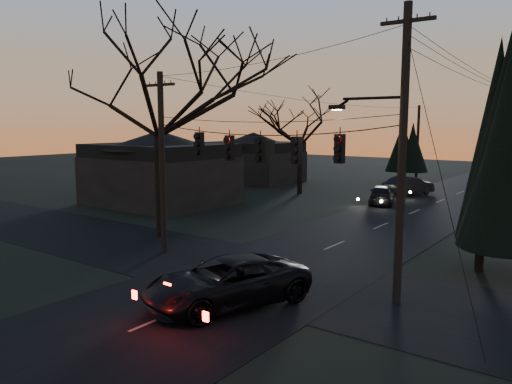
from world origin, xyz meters
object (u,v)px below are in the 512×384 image
Objects in this scene: utility_pole_right at (396,303)px; sedan_oncoming_a at (381,195)px; evergreen_right at (486,153)px; suv_near at (227,282)px; utility_pole_left at (164,252)px; sedan_oncoming_b at (409,186)px; bare_tree_left at (157,95)px; utility_pole_far_l at (416,182)px.

sedan_oncoming_a is (-8.70, 19.77, 0.75)m from utility_pole_right.
evergreen_right reaches higher than suv_near.
utility_pole_left is (-11.50, 0.00, 0.00)m from utility_pole_right.
sedan_oncoming_b reaches higher than suv_near.
utility_pole_right is at bearing 94.04° from sedan_oncoming_a.
utility_pole_left is at bearing 180.00° from utility_pole_right.
evergreen_right is (15.51, 3.50, -2.65)m from bare_tree_left.
utility_pole_left is 14.95m from evergreen_right.
evergreen_right is 11.81m from suv_near.
sedan_oncoming_a is at bearing -80.21° from utility_pole_far_l.
suv_near is at bearing -31.33° from bare_tree_left.
bare_tree_left reaches higher than sedan_oncoming_a.
suv_near is 1.17× the size of sedan_oncoming_b.
evergreen_right is (1.41, 5.67, 4.96)m from utility_pole_right.
sedan_oncoming_b is at bearing 77.13° from bare_tree_left.
suv_near is (9.50, -5.79, -6.81)m from bare_tree_left.
utility_pole_left is 7.84m from suv_near.
utility_pole_left reaches higher than suv_near.
bare_tree_left is 16.12m from evergreen_right.
sedan_oncoming_b is at bearing 108.65° from utility_pole_right.
bare_tree_left is 19.65m from sedan_oncoming_a.
bare_tree_left is at bearing 53.25° from sedan_oncoming_a.
sedan_oncoming_b is (-10.11, 20.10, -4.15)m from evergreen_right.
utility_pole_left is 8.33m from bare_tree_left.
sedan_oncoming_a is (2.80, 19.77, 0.75)m from utility_pole_left.
bare_tree_left is 2.21× the size of sedan_oncoming_b.
utility_pole_left is 0.97× the size of evergreen_right.
utility_pole_left is at bearing -90.00° from utility_pole_far_l.
sedan_oncoming_b is (0.00, 6.00, 0.06)m from sedan_oncoming_a.
bare_tree_left reaches higher than utility_pole_far_l.
evergreen_right is at bearing -66.94° from utility_pole_far_l.
evergreen_right is 1.51× the size of suv_near.
evergreen_right is at bearing 105.93° from sedan_oncoming_a.
utility_pole_right reaches higher than utility_pole_left.
utility_pole_right is 1.18× the size of utility_pole_left.
suv_near is 29.67m from sedan_oncoming_b.
sedan_oncoming_a is (-10.11, 14.10, -4.21)m from evergreen_right.
utility_pole_far_l is (0.00, 36.00, 0.00)m from utility_pole_left.
sedan_oncoming_b is at bearing -109.71° from sedan_oncoming_a.
evergreen_right is at bearing 23.70° from utility_pole_left.
bare_tree_left is 13.05m from suv_near.
utility_pole_far_l is at bearing 90.00° from utility_pole_left.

